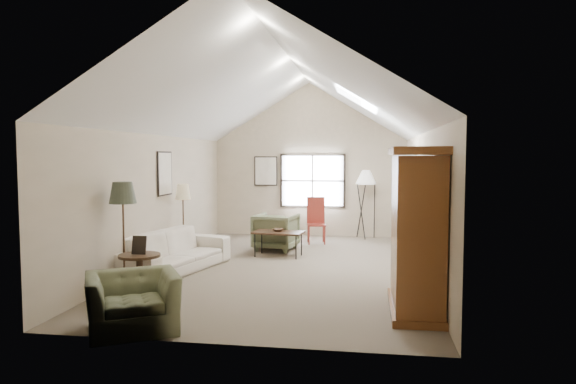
# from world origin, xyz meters

# --- Properties ---
(room_shell) EXTENTS (5.01, 8.01, 4.00)m
(room_shell) POSITION_xyz_m (0.00, 0.00, 3.21)
(room_shell) COLOR #6D624E
(room_shell) RESTS_ON ground
(window) EXTENTS (1.72, 0.08, 1.42)m
(window) POSITION_xyz_m (0.10, 3.96, 1.45)
(window) COLOR black
(window) RESTS_ON room_shell
(skylight) EXTENTS (0.80, 1.20, 0.52)m
(skylight) POSITION_xyz_m (1.30, 0.90, 3.22)
(skylight) COLOR white
(skylight) RESTS_ON room_shell
(wall_art) EXTENTS (1.97, 3.71, 0.88)m
(wall_art) POSITION_xyz_m (-1.88, 1.94, 1.73)
(wall_art) COLOR black
(wall_art) RESTS_ON room_shell
(armoire) EXTENTS (0.60, 1.50, 2.20)m
(armoire) POSITION_xyz_m (2.18, -2.40, 1.10)
(armoire) COLOR brown
(armoire) RESTS_ON ground
(tv_alcove) EXTENTS (0.32, 1.30, 2.10)m
(tv_alcove) POSITION_xyz_m (2.34, 1.60, 1.15)
(tv_alcove) COLOR white
(tv_alcove) RESTS_ON ground
(media_console) EXTENTS (0.34, 1.18, 0.60)m
(media_console) POSITION_xyz_m (2.32, 1.60, 0.30)
(media_console) COLOR #382316
(media_console) RESTS_ON ground
(tv_panel) EXTENTS (0.05, 0.90, 0.55)m
(tv_panel) POSITION_xyz_m (2.32, 1.60, 0.92)
(tv_panel) COLOR black
(tv_panel) RESTS_ON media_console
(sofa) EXTENTS (1.56, 2.65, 0.73)m
(sofa) POSITION_xyz_m (-1.95, -0.62, 0.36)
(sofa) COLOR beige
(sofa) RESTS_ON ground
(armchair_near) EXTENTS (1.37, 1.33, 0.69)m
(armchair_near) POSITION_xyz_m (-1.26, -3.70, 0.34)
(armchair_near) COLOR #646A4A
(armchair_near) RESTS_ON ground
(armchair_far) EXTENTS (1.01, 1.03, 0.82)m
(armchair_far) POSITION_xyz_m (-0.49, 1.80, 0.41)
(armchair_far) COLOR #636647
(armchair_far) RESTS_ON ground
(coffee_table) EXTENTS (1.09, 0.70, 0.52)m
(coffee_table) POSITION_xyz_m (-0.31, 1.06, 0.26)
(coffee_table) COLOR #3E2B19
(coffee_table) RESTS_ON ground
(bowl) EXTENTS (0.28, 0.28, 0.06)m
(bowl) POSITION_xyz_m (-0.31, 1.06, 0.56)
(bowl) COLOR #3D2C19
(bowl) RESTS_ON coffee_table
(side_table) EXTENTS (0.76, 0.76, 0.62)m
(side_table) POSITION_xyz_m (-1.85, -2.22, 0.31)
(side_table) COLOR #3D2819
(side_table) RESTS_ON ground
(side_chair) EXTENTS (0.50, 0.50, 1.11)m
(side_chair) POSITION_xyz_m (0.32, 2.76, 0.55)
(side_chair) COLOR maroon
(side_chair) RESTS_ON ground
(tripod_lamp) EXTENTS (0.68, 0.68, 1.77)m
(tripod_lamp) POSITION_xyz_m (1.49, 3.70, 0.89)
(tripod_lamp) COLOR silver
(tripod_lamp) RESTS_ON ground
(dark_lamp) EXTENTS (0.51, 0.51, 1.73)m
(dark_lamp) POSITION_xyz_m (-2.20, -2.02, 0.87)
(dark_lamp) COLOR #2A2E20
(dark_lamp) RESTS_ON ground
(tan_lamp) EXTENTS (0.38, 0.38, 1.56)m
(tan_lamp) POSITION_xyz_m (-2.20, 0.58, 0.78)
(tan_lamp) COLOR tan
(tan_lamp) RESTS_ON ground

